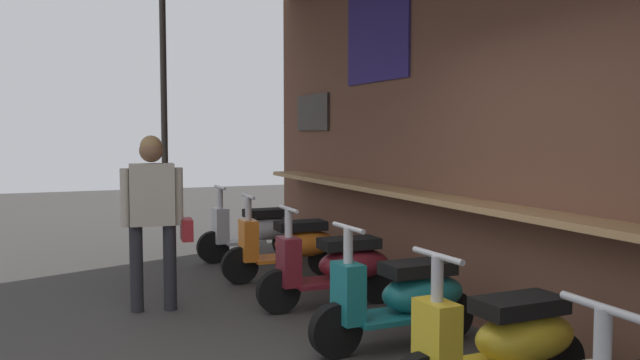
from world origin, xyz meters
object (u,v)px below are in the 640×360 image
Objects in this scene: shopper_with_handbag at (154,206)px; scooter_teal at (404,297)px; scooter_yellow at (503,342)px; scooter_maroon at (337,266)px; scooter_silver at (257,230)px; scooter_orange at (291,245)px.

scooter_teal is at bearing -132.30° from shopper_with_handbag.
scooter_maroon is at bearing -92.42° from scooter_yellow.
scooter_maroon is 0.87× the size of shopper_with_handbag.
scooter_orange is (1.26, -0.00, 0.00)m from scooter_silver.
scooter_silver is at bearing -89.00° from scooter_maroon.
scooter_orange and scooter_maroon have the same top height.
scooter_orange is at bearing -59.27° from shopper_with_handbag.
scooter_teal is 1.00× the size of scooter_yellow.
scooter_silver and scooter_yellow have the same top height.
scooter_teal and scooter_yellow have the same top height.
scooter_maroon is at bearing 89.45° from scooter_silver.
scooter_teal is (2.52, -0.00, 0.00)m from scooter_orange.
scooter_teal is 0.87× the size of shopper_with_handbag.
scooter_silver and scooter_maroon have the same top height.
scooter_orange is at bearing -92.12° from scooter_teal.
scooter_silver and scooter_teal have the same top height.
scooter_maroon is (1.27, 0.00, 0.00)m from scooter_orange.
shopper_with_handbag is (-1.79, -1.59, 0.58)m from scooter_teal.
scooter_orange is 2.52m from scooter_teal.
shopper_with_handbag is (1.99, -1.59, 0.58)m from scooter_silver.
shopper_with_handbag is at bearing -17.76° from scooter_maroon.
scooter_yellow is (2.43, -0.00, 0.00)m from scooter_maroon.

